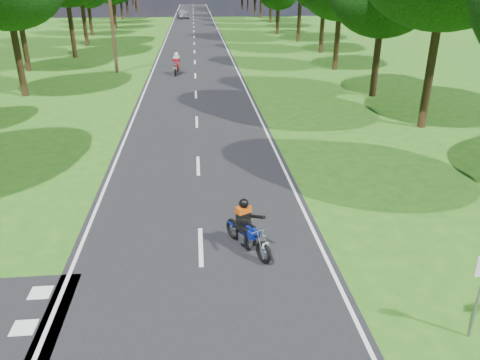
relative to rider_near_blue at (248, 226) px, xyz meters
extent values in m
plane|color=#215D15|center=(-1.27, -1.73, -0.75)|extent=(160.00, 160.00, 0.00)
cube|color=black|center=(-1.27, 48.27, -0.74)|extent=(7.00, 140.00, 0.02)
cube|color=silver|center=(-1.27, 0.27, -0.73)|extent=(0.12, 2.00, 0.01)
cube|color=silver|center=(-1.27, 6.27, -0.73)|extent=(0.12, 2.00, 0.01)
cube|color=silver|center=(-1.27, 12.27, -0.73)|extent=(0.12, 2.00, 0.01)
cube|color=silver|center=(-1.27, 18.27, -0.73)|extent=(0.12, 2.00, 0.01)
cube|color=silver|center=(-1.27, 24.27, -0.73)|extent=(0.12, 2.00, 0.01)
cube|color=silver|center=(-1.27, 30.27, -0.73)|extent=(0.12, 2.00, 0.01)
cube|color=silver|center=(-1.27, 36.27, -0.73)|extent=(0.12, 2.00, 0.01)
cube|color=silver|center=(-1.27, 42.27, -0.73)|extent=(0.12, 2.00, 0.01)
cube|color=silver|center=(-1.27, 48.27, -0.73)|extent=(0.12, 2.00, 0.01)
cube|color=silver|center=(-1.27, 54.27, -0.73)|extent=(0.12, 2.00, 0.01)
cube|color=silver|center=(-1.27, 60.27, -0.73)|extent=(0.12, 2.00, 0.01)
cube|color=silver|center=(-1.27, 66.27, -0.73)|extent=(0.12, 2.00, 0.01)
cube|color=silver|center=(-1.27, 72.27, -0.73)|extent=(0.12, 2.00, 0.01)
cube|color=silver|center=(-1.27, 78.27, -0.73)|extent=(0.12, 2.00, 0.01)
cube|color=silver|center=(-1.27, 84.27, -0.73)|extent=(0.12, 2.00, 0.01)
cube|color=silver|center=(-1.27, 90.27, -0.73)|extent=(0.12, 2.00, 0.01)
cube|color=silver|center=(-1.27, 96.27, -0.73)|extent=(0.12, 2.00, 0.01)
cube|color=silver|center=(-1.27, 102.27, -0.73)|extent=(0.12, 2.00, 0.01)
cube|color=silver|center=(-1.27, 108.27, -0.73)|extent=(0.12, 2.00, 0.01)
cube|color=silver|center=(-1.27, 114.27, -0.73)|extent=(0.12, 2.00, 0.01)
cube|color=silver|center=(-4.57, 48.27, -0.73)|extent=(0.10, 140.00, 0.01)
cube|color=silver|center=(2.03, 48.27, -0.73)|extent=(0.10, 140.00, 0.01)
cube|color=silver|center=(-5.07, -2.63, -0.73)|extent=(0.50, 0.50, 0.01)
cube|color=silver|center=(-5.07, -1.43, -0.73)|extent=(0.50, 0.50, 0.01)
cylinder|color=black|center=(-11.85, 19.03, 1.21)|extent=(0.40, 0.40, 3.91)
cylinder|color=black|center=(-14.21, 27.46, 1.14)|extent=(0.40, 0.40, 3.79)
cylinder|color=black|center=(-12.10, 33.87, 1.41)|extent=(0.40, 0.40, 4.32)
cylinder|color=black|center=(-12.53, 41.37, 1.45)|extent=(0.40, 0.40, 4.40)
cylinder|color=black|center=(-13.88, 51.05, 0.85)|extent=(0.40, 0.40, 3.20)
cylinder|color=black|center=(-12.02, 58.43, 0.86)|extent=(0.40, 0.40, 3.22)
cylinder|color=black|center=(-13.56, 66.19, 1.05)|extent=(0.40, 0.40, 3.61)
cylinder|color=black|center=(-13.21, 74.01, 0.58)|extent=(0.40, 0.40, 2.67)
cylinder|color=black|center=(-13.45, 83.17, 0.79)|extent=(0.40, 0.40, 3.09)
cylinder|color=black|center=(-12.50, 89.69, 1.49)|extent=(0.40, 0.40, 4.48)
cylinder|color=black|center=(-13.55, 98.66, 1.30)|extent=(0.40, 0.40, 4.09)
cylinder|color=black|center=(9.79, 10.47, 1.53)|extent=(0.40, 0.40, 4.56)
cylinder|color=black|center=(9.65, 16.96, 1.00)|extent=(0.40, 0.40, 3.49)
cylinder|color=black|center=(9.79, 25.85, 1.09)|extent=(0.40, 0.40, 3.69)
cylinder|color=black|center=(10.90, 34.69, 1.12)|extent=(0.40, 0.40, 3.74)
cylinder|color=black|center=(10.45, 42.99, 1.57)|extent=(0.40, 0.40, 4.64)
cylinder|color=black|center=(9.28, 50.19, 0.70)|extent=(0.40, 0.40, 2.91)
cylinder|color=black|center=(10.50, 57.67, 1.19)|extent=(0.40, 0.40, 3.88)
cylinder|color=black|center=(10.83, 66.14, 1.34)|extent=(0.40, 0.40, 4.18)
cylinder|color=black|center=(10.53, 75.10, 1.56)|extent=(0.40, 0.40, 4.63)
cylinder|color=black|center=(10.42, 82.39, 0.93)|extent=(0.40, 0.40, 3.36)
cylinder|color=black|center=(9.87, 89.62, 1.29)|extent=(0.40, 0.40, 4.09)
cylinder|color=black|center=(-17.27, 93.27, 1.01)|extent=(0.40, 0.40, 3.52)
cylinder|color=#382616|center=(-7.27, 26.27, 3.25)|extent=(0.26, 0.26, 8.00)
cylinder|color=slate|center=(4.23, -3.73, 0.25)|extent=(0.06, 0.06, 2.00)
imported|color=#ACAEB3|center=(-3.10, 75.02, 0.04)|extent=(2.50, 4.73, 1.54)
camera|label=1|loc=(-1.23, -10.85, 6.13)|focal=35.00mm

